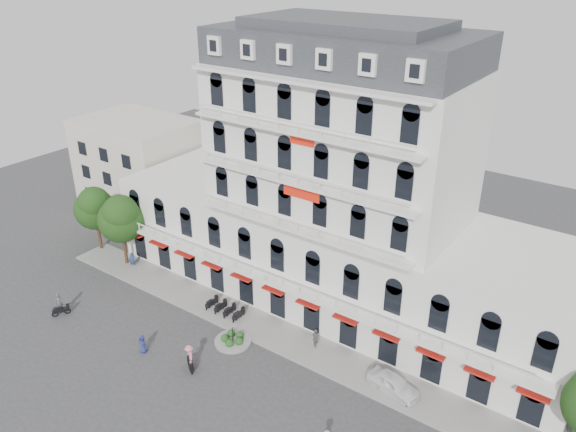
# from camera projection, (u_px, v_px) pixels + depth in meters

# --- Properties ---
(ground) EXTENTS (120.00, 120.00, 0.00)m
(ground) POSITION_uv_depth(u_px,v_px,m) (212.00, 398.00, 42.61)
(ground) COLOR #38383A
(ground) RESTS_ON ground
(sidewalk) EXTENTS (53.00, 4.00, 0.16)m
(sidewalk) POSITION_uv_depth(u_px,v_px,m) (281.00, 337.00, 49.17)
(sidewalk) COLOR gray
(sidewalk) RESTS_ON ground
(main_building) EXTENTS (45.00, 15.00, 25.80)m
(main_building) POSITION_uv_depth(u_px,v_px,m) (339.00, 200.00, 51.46)
(main_building) COLOR silver
(main_building) RESTS_ON ground
(flank_building_west) EXTENTS (14.00, 10.00, 12.00)m
(flank_building_west) POSITION_uv_depth(u_px,v_px,m) (140.00, 167.00, 70.35)
(flank_building_west) COLOR beige
(flank_building_west) RESTS_ON ground
(traffic_island) EXTENTS (3.20, 3.20, 1.60)m
(traffic_island) POSITION_uv_depth(u_px,v_px,m) (233.00, 340.00, 48.46)
(traffic_island) COLOR gray
(traffic_island) RESTS_ON ground
(parked_scooter_row) EXTENTS (4.40, 1.80, 1.10)m
(parked_scooter_row) POSITION_uv_depth(u_px,v_px,m) (225.00, 314.00, 52.38)
(parked_scooter_row) COLOR black
(parked_scooter_row) RESTS_ON ground
(tree_west_outer) EXTENTS (4.50, 4.48, 7.76)m
(tree_west_outer) POSITION_uv_depth(u_px,v_px,m) (95.00, 206.00, 61.17)
(tree_west_outer) COLOR #382314
(tree_west_outer) RESTS_ON ground
(tree_west_inner) EXTENTS (4.76, 4.76, 8.25)m
(tree_west_inner) POSITION_uv_depth(u_px,v_px,m) (121.00, 217.00, 58.04)
(tree_west_inner) COLOR #382314
(tree_west_inner) RESTS_ON ground
(parked_car) EXTENTS (4.56, 2.45, 1.47)m
(parked_car) POSITION_uv_depth(u_px,v_px,m) (393.00, 384.00, 42.93)
(parked_car) COLOR white
(parked_car) RESTS_ON ground
(rider_west) EXTENTS (1.01, 1.56, 2.31)m
(rider_west) POSITION_uv_depth(u_px,v_px,m) (60.00, 305.00, 51.71)
(rider_west) COLOR black
(rider_west) RESTS_ON ground
(rider_center) EXTENTS (1.44, 1.29, 2.37)m
(rider_center) POSITION_uv_depth(u_px,v_px,m) (190.00, 357.00, 44.96)
(rider_center) COLOR black
(rider_center) RESTS_ON ground
(pedestrian_left) EXTENTS (0.92, 0.71, 1.68)m
(pedestrian_left) POSITION_uv_depth(u_px,v_px,m) (143.00, 344.00, 47.05)
(pedestrian_left) COLOR navy
(pedestrian_left) RESTS_ON ground
(pedestrian_mid) EXTENTS (1.19, 1.03, 1.92)m
(pedestrian_mid) POSITION_uv_depth(u_px,v_px,m) (316.00, 339.00, 47.46)
(pedestrian_mid) COLOR slate
(pedestrian_mid) RESTS_ON ground
(pedestrian_far) EXTENTS (0.74, 0.71, 1.70)m
(pedestrian_far) POSITION_uv_depth(u_px,v_px,m) (132.00, 260.00, 59.66)
(pedestrian_far) COLOR navy
(pedestrian_far) RESTS_ON ground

